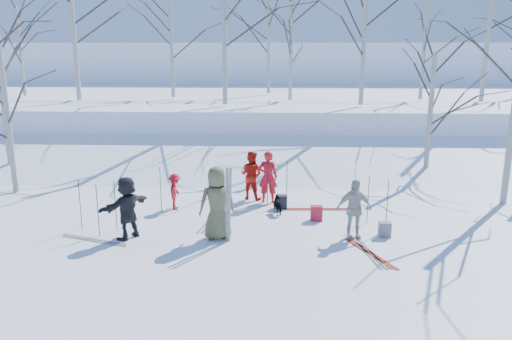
{
  "coord_description": "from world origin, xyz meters",
  "views": [
    {
      "loc": [
        0.59,
        -12.11,
        4.64
      ],
      "look_at": [
        0.0,
        1.5,
        1.3
      ],
      "focal_mm": 35.0,
      "sensor_mm": 36.0,
      "label": 1
    }
  ],
  "objects_px": {
    "skier_red_seated": "(175,191)",
    "dog": "(279,205)",
    "skier_cream_east": "(354,209)",
    "backpack_red": "(316,213)",
    "skier_grey_west": "(127,208)",
    "skier_olive_center": "(217,203)",
    "backpack_grey": "(385,230)",
    "backpack_dark": "(281,202)",
    "skier_red_north": "(268,177)",
    "skier_redor_behind": "(251,175)"
  },
  "relations": [
    {
      "from": "dog",
      "to": "skier_redor_behind",
      "type": "bearing_deg",
      "value": -82.08
    },
    {
      "from": "skier_red_seated",
      "to": "dog",
      "type": "relative_size",
      "value": 1.81
    },
    {
      "from": "skier_redor_behind",
      "to": "skier_grey_west",
      "type": "bearing_deg",
      "value": 74.34
    },
    {
      "from": "backpack_dark",
      "to": "skier_cream_east",
      "type": "bearing_deg",
      "value": -52.35
    },
    {
      "from": "skier_red_seated",
      "to": "skier_grey_west",
      "type": "xyz_separation_m",
      "value": [
        -0.71,
        -2.35,
        0.26
      ]
    },
    {
      "from": "skier_red_seated",
      "to": "backpack_dark",
      "type": "distance_m",
      "value": 3.15
    },
    {
      "from": "skier_red_north",
      "to": "skier_cream_east",
      "type": "bearing_deg",
      "value": 131.19
    },
    {
      "from": "skier_red_north",
      "to": "backpack_dark",
      "type": "distance_m",
      "value": 0.95
    },
    {
      "from": "skier_red_seated",
      "to": "skier_cream_east",
      "type": "bearing_deg",
      "value": -114.82
    },
    {
      "from": "backpack_red",
      "to": "dog",
      "type": "bearing_deg",
      "value": 153.27
    },
    {
      "from": "skier_redor_behind",
      "to": "skier_grey_west",
      "type": "distance_m",
      "value": 4.53
    },
    {
      "from": "backpack_grey",
      "to": "backpack_dark",
      "type": "distance_m",
      "value": 3.39
    },
    {
      "from": "skier_grey_west",
      "to": "backpack_red",
      "type": "height_order",
      "value": "skier_grey_west"
    },
    {
      "from": "skier_red_north",
      "to": "backpack_grey",
      "type": "height_order",
      "value": "skier_red_north"
    },
    {
      "from": "skier_olive_center",
      "to": "skier_red_seated",
      "type": "distance_m",
      "value": 2.76
    },
    {
      "from": "skier_redor_behind",
      "to": "backpack_grey",
      "type": "height_order",
      "value": "skier_redor_behind"
    },
    {
      "from": "skier_red_seated",
      "to": "backpack_grey",
      "type": "height_order",
      "value": "skier_red_seated"
    },
    {
      "from": "skier_red_seated",
      "to": "backpack_dark",
      "type": "relative_size",
      "value": 2.68
    },
    {
      "from": "skier_grey_west",
      "to": "dog",
      "type": "relative_size",
      "value": 2.69
    },
    {
      "from": "skier_olive_center",
      "to": "dog",
      "type": "height_order",
      "value": "skier_olive_center"
    },
    {
      "from": "skier_redor_behind",
      "to": "skier_grey_west",
      "type": "relative_size",
      "value": 0.97
    },
    {
      "from": "dog",
      "to": "backpack_grey",
      "type": "xyz_separation_m",
      "value": [
        2.67,
        -1.68,
        -0.06
      ]
    },
    {
      "from": "skier_cream_east",
      "to": "skier_redor_behind",
      "type": "bearing_deg",
      "value": 120.95
    },
    {
      "from": "skier_red_north",
      "to": "dog",
      "type": "distance_m",
      "value": 1.28
    },
    {
      "from": "skier_cream_east",
      "to": "skier_grey_west",
      "type": "height_order",
      "value": "skier_grey_west"
    },
    {
      "from": "skier_cream_east",
      "to": "backpack_red",
      "type": "xyz_separation_m",
      "value": [
        -0.81,
        1.27,
        -0.55
      ]
    },
    {
      "from": "skier_grey_west",
      "to": "backpack_dark",
      "type": "bearing_deg",
      "value": 157.48
    },
    {
      "from": "skier_grey_west",
      "to": "dog",
      "type": "xyz_separation_m",
      "value": [
        3.76,
        2.03,
        -0.54
      ]
    },
    {
      "from": "skier_grey_west",
      "to": "backpack_dark",
      "type": "relative_size",
      "value": 3.97
    },
    {
      "from": "skier_redor_behind",
      "to": "skier_cream_east",
      "type": "height_order",
      "value": "skier_redor_behind"
    },
    {
      "from": "backpack_red",
      "to": "backpack_grey",
      "type": "height_order",
      "value": "backpack_red"
    },
    {
      "from": "skier_red_north",
      "to": "skier_grey_west",
      "type": "xyz_separation_m",
      "value": [
        -3.42,
        -3.14,
        -0.01
      ]
    },
    {
      "from": "skier_olive_center",
      "to": "backpack_dark",
      "type": "relative_size",
      "value": 4.6
    },
    {
      "from": "skier_red_north",
      "to": "dog",
      "type": "relative_size",
      "value": 2.74
    },
    {
      "from": "backpack_red",
      "to": "backpack_grey",
      "type": "relative_size",
      "value": 1.11
    },
    {
      "from": "skier_olive_center",
      "to": "backpack_red",
      "type": "distance_m",
      "value": 3.03
    },
    {
      "from": "backpack_red",
      "to": "backpack_dark",
      "type": "bearing_deg",
      "value": 133.05
    },
    {
      "from": "skier_red_seated",
      "to": "skier_grey_west",
      "type": "relative_size",
      "value": 0.67
    },
    {
      "from": "backpack_grey",
      "to": "backpack_dark",
      "type": "bearing_deg",
      "value": 139.83
    },
    {
      "from": "skier_red_north",
      "to": "backpack_grey",
      "type": "bearing_deg",
      "value": 141.31
    },
    {
      "from": "skier_grey_west",
      "to": "backpack_grey",
      "type": "height_order",
      "value": "skier_grey_west"
    },
    {
      "from": "skier_red_seated",
      "to": "backpack_dark",
      "type": "height_order",
      "value": "skier_red_seated"
    },
    {
      "from": "skier_redor_behind",
      "to": "backpack_dark",
      "type": "relative_size",
      "value": 3.83
    },
    {
      "from": "skier_red_seated",
      "to": "skier_cream_east",
      "type": "distance_m",
      "value": 5.34
    },
    {
      "from": "skier_redor_behind",
      "to": "backpack_grey",
      "type": "relative_size",
      "value": 4.03
    },
    {
      "from": "backpack_grey",
      "to": "backpack_dark",
      "type": "xyz_separation_m",
      "value": [
        -2.59,
        2.19,
        0.01
      ]
    },
    {
      "from": "skier_olive_center",
      "to": "skier_cream_east",
      "type": "relative_size",
      "value": 1.21
    },
    {
      "from": "skier_red_seated",
      "to": "skier_redor_behind",
      "type": "bearing_deg",
      "value": -63.9
    },
    {
      "from": "skier_cream_east",
      "to": "backpack_grey",
      "type": "relative_size",
      "value": 4.01
    },
    {
      "from": "skier_redor_behind",
      "to": "skier_cream_east",
      "type": "xyz_separation_m",
      "value": [
        2.72,
        -3.25,
        -0.0
      ]
    }
  ]
}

